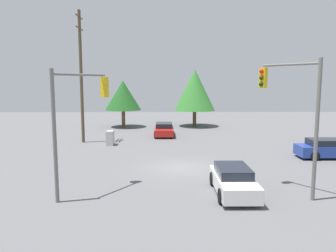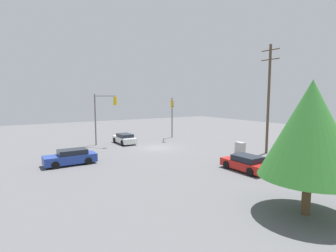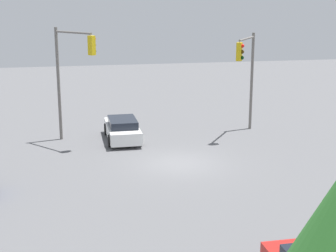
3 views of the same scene
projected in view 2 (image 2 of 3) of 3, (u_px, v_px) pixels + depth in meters
ground_plane at (158, 148)px, 32.44m from camera, size 80.00×80.00×0.00m
sedan_blue at (71, 157)px, 24.28m from camera, size 1.94×4.61×1.42m
sedan_white at (124, 139)px, 35.32m from camera, size 4.39×1.91×1.36m
sedan_red at (246, 163)px, 22.25m from camera, size 4.18×2.02×1.33m
traffic_signal_main at (103, 111)px, 33.44m from camera, size 2.61×2.21×6.65m
traffic_signal_cross at (172, 111)px, 39.06m from camera, size 2.99×2.14×6.16m
utility_pole_tall at (269, 97)px, 28.66m from camera, size 2.20×0.28×11.89m
electrical_cabinet at (240, 148)px, 28.97m from camera, size 1.05×0.59×1.28m
tree_far at (310, 129)px, 13.55m from camera, size 5.08×5.08×7.14m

